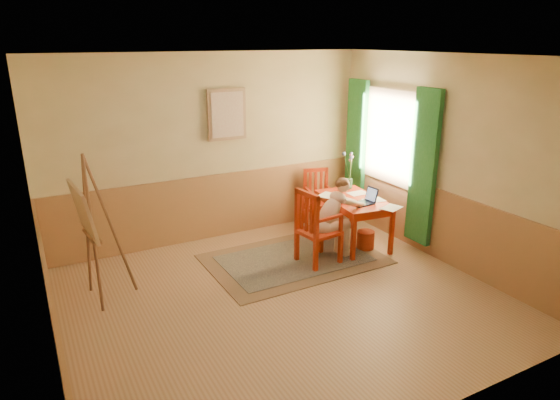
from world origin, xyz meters
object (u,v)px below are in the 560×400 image
chair_back (318,198)px  laptop (365,200)px  chair_left (316,227)px  easel (87,217)px  table (354,204)px  figure (334,215)px

chair_back → laptop: same height
chair_left → easel: easel is taller
easel → table: bearing=-0.8°
table → figure: (-0.55, -0.29, 0.01)m
table → easel: easel is taller
table → chair_left: bearing=-159.3°
figure → easel: easel is taller
table → chair_left: 0.93m
table → easel: 3.72m
table → chair_back: (-0.05, 0.90, -0.16)m
chair_back → laptop: size_ratio=2.45×
table → laptop: bearing=-89.8°
table → laptop: (0.00, -0.27, 0.13)m
chair_left → easel: (-2.83, 0.38, 0.52)m
table → laptop: 0.30m
chair_back → figure: size_ratio=0.81×
laptop → table: bearing=90.2°
table → figure: size_ratio=1.09×
chair_back → laptop: 1.21m
easel → figure: bearing=-6.2°
laptop → figure: bearing=-177.3°
table → chair_left: size_ratio=1.19×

